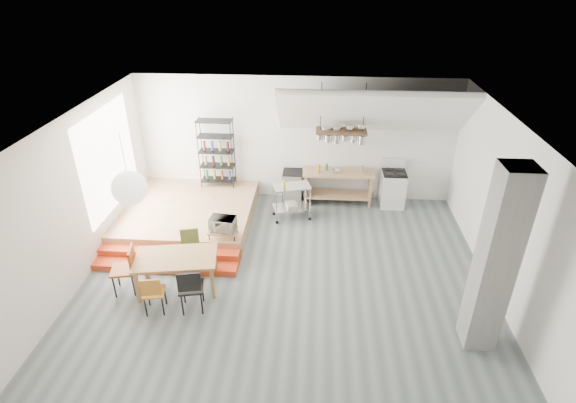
# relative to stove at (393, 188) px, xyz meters

# --- Properties ---
(floor) EXTENTS (8.00, 8.00, 0.00)m
(floor) POSITION_rel_stove_xyz_m (-2.50, -3.16, -0.48)
(floor) COLOR #556063
(floor) RESTS_ON ground
(wall_back) EXTENTS (8.00, 0.04, 3.20)m
(wall_back) POSITION_rel_stove_xyz_m (-2.50, 0.34, 1.12)
(wall_back) COLOR silver
(wall_back) RESTS_ON ground
(wall_left) EXTENTS (0.04, 7.00, 3.20)m
(wall_left) POSITION_rel_stove_xyz_m (-6.50, -3.16, 1.12)
(wall_left) COLOR silver
(wall_left) RESTS_ON ground
(wall_right) EXTENTS (0.04, 7.00, 3.20)m
(wall_right) POSITION_rel_stove_xyz_m (1.50, -3.16, 1.12)
(wall_right) COLOR silver
(wall_right) RESTS_ON ground
(ceiling) EXTENTS (8.00, 7.00, 0.02)m
(ceiling) POSITION_rel_stove_xyz_m (-2.50, -3.16, 2.72)
(ceiling) COLOR white
(ceiling) RESTS_ON wall_back
(slope_ceiling) EXTENTS (4.40, 1.44, 1.32)m
(slope_ceiling) POSITION_rel_stove_xyz_m (-0.70, -0.26, 2.07)
(slope_ceiling) COLOR white
(slope_ceiling) RESTS_ON wall_back
(window_pane) EXTENTS (0.02, 2.50, 2.20)m
(window_pane) POSITION_rel_stove_xyz_m (-6.48, -1.66, 1.32)
(window_pane) COLOR white
(window_pane) RESTS_ON wall_left
(platform) EXTENTS (3.00, 3.00, 0.40)m
(platform) POSITION_rel_stove_xyz_m (-5.00, -1.16, -0.28)
(platform) COLOR #A57452
(platform) RESTS_ON ground
(step_lower) EXTENTS (3.00, 0.35, 0.13)m
(step_lower) POSITION_rel_stove_xyz_m (-5.00, -3.11, -0.41)
(step_lower) COLOR red
(step_lower) RESTS_ON ground
(step_upper) EXTENTS (3.00, 0.35, 0.27)m
(step_upper) POSITION_rel_stove_xyz_m (-5.00, -2.76, -0.35)
(step_upper) COLOR red
(step_upper) RESTS_ON ground
(concrete_column) EXTENTS (0.50, 0.50, 3.20)m
(concrete_column) POSITION_rel_stove_xyz_m (0.80, -4.66, 1.12)
(concrete_column) COLOR slate
(concrete_column) RESTS_ON ground
(kitchen_counter) EXTENTS (1.80, 0.60, 0.91)m
(kitchen_counter) POSITION_rel_stove_xyz_m (-1.40, -0.01, 0.15)
(kitchen_counter) COLOR #A57452
(kitchen_counter) RESTS_ON ground
(stove) EXTENTS (0.60, 0.60, 1.18)m
(stove) POSITION_rel_stove_xyz_m (0.00, 0.00, 0.00)
(stove) COLOR white
(stove) RESTS_ON ground
(pot_rack) EXTENTS (1.20, 0.50, 1.43)m
(pot_rack) POSITION_rel_stove_xyz_m (-1.37, -0.23, 1.50)
(pot_rack) COLOR #442E1B
(pot_rack) RESTS_ON ceiling
(wire_shelving) EXTENTS (0.88, 0.38, 1.80)m
(wire_shelving) POSITION_rel_stove_xyz_m (-4.50, 0.04, 0.85)
(wire_shelving) COLOR black
(wire_shelving) RESTS_ON platform
(microwave_shelf) EXTENTS (0.60, 0.40, 0.16)m
(microwave_shelf) POSITION_rel_stove_xyz_m (-3.90, -2.41, 0.07)
(microwave_shelf) COLOR #A57452
(microwave_shelf) RESTS_ON platform
(paper_lantern) EXTENTS (0.60, 0.60, 0.60)m
(paper_lantern) POSITION_rel_stove_xyz_m (-5.14, -3.76, 1.72)
(paper_lantern) COLOR white
(paper_lantern) RESTS_ON ceiling
(dining_table) EXTENTS (1.63, 1.08, 0.72)m
(dining_table) POSITION_rel_stove_xyz_m (-4.54, -3.66, 0.16)
(dining_table) COLOR olive
(dining_table) RESTS_ON ground
(chair_mustard) EXTENTS (0.43, 0.43, 0.82)m
(chair_mustard) POSITION_rel_stove_xyz_m (-4.76, -4.39, 0.01)
(chair_mustard) COLOR #C07420
(chair_mustard) RESTS_ON ground
(chair_black) EXTENTS (0.50, 0.50, 0.93)m
(chair_black) POSITION_rel_stove_xyz_m (-4.10, -4.30, 0.08)
(chair_black) COLOR black
(chair_black) RESTS_ON ground
(chair_olive) EXTENTS (0.46, 0.46, 0.84)m
(chair_olive) POSITION_rel_stove_xyz_m (-4.47, -2.96, 0.02)
(chair_olive) COLOR #606A32
(chair_olive) RESTS_ON ground
(chair_red) EXTENTS (0.52, 0.52, 0.95)m
(chair_red) POSITION_rel_stove_xyz_m (-5.45, -3.80, 0.09)
(chair_red) COLOR #A14517
(chair_red) RESTS_ON ground
(rolling_cart) EXTENTS (0.98, 0.71, 0.88)m
(rolling_cart) POSITION_rel_stove_xyz_m (-2.53, -0.83, 0.09)
(rolling_cart) COLOR silver
(rolling_cart) RESTS_ON ground
(mini_fridge) EXTENTS (0.50, 0.50, 0.84)m
(mini_fridge) POSITION_rel_stove_xyz_m (-2.56, 0.04, -0.06)
(mini_fridge) COLOR black
(mini_fridge) RESTS_ON ground
(microwave) EXTENTS (0.57, 0.42, 0.29)m
(microwave) POSITION_rel_stove_xyz_m (-3.90, -2.41, 0.23)
(microwave) COLOR beige
(microwave) RESTS_ON microwave_shelf
(bowl) EXTENTS (0.25, 0.25, 0.05)m
(bowl) POSITION_rel_stove_xyz_m (-1.48, -0.06, 0.46)
(bowl) COLOR silver
(bowl) RESTS_ON kitchen_counter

